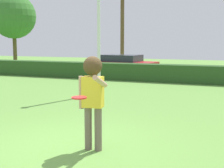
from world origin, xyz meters
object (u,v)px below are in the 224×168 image
Objects in this scene: parked_car_red at (122,64)px; person at (93,90)px; lamppost at (99,11)px; frisbee at (79,98)px; maple_tree at (14,16)px.

person is at bearing -73.12° from parked_car_red.
person is at bearing -67.67° from lamppost.
parked_car_red is at bearing 101.87° from lamppost.
frisbee is 23.63m from maple_tree.
person is 0.30× the size of maple_tree.
person is at bearing 99.38° from frisbee.
frisbee is at bearing -69.19° from lamppost.
maple_tree reaches higher than frisbee.
lamppost reaches higher than parked_car_red.
lamppost is at bearing 110.81° from frisbee.
frisbee is (0.14, -0.83, 0.01)m from person.
maple_tree is at bearing 138.71° from lamppost.
person reaches higher than parked_car_red.
person is 0.31× the size of lamppost.
lamppost reaches higher than frisbee.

